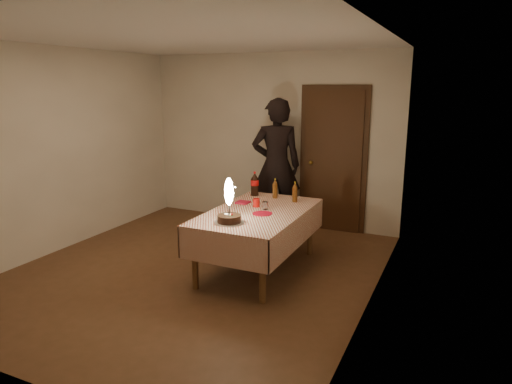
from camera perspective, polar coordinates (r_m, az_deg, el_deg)
ground at (r=5.45m, az=-7.68°, el=-9.79°), size 4.00×4.50×0.01m
room_shell at (r=5.08m, az=-7.48°, el=7.88°), size 4.04×4.54×2.62m
dining_table at (r=5.23m, az=0.23°, el=-3.41°), size 1.02×1.72×0.72m
birthday_cake at (r=4.75m, az=-3.37°, el=-2.33°), size 0.31×0.31×0.48m
red_plate at (r=5.09m, az=0.81°, el=-2.70°), size 0.22×0.22×0.01m
red_cup at (r=5.37m, az=0.04°, el=-1.35°), size 0.08×0.08×0.10m
clear_cup at (r=5.26m, az=1.16°, el=-1.73°), size 0.07×0.07×0.09m
napkin_stack at (r=5.55m, az=-1.67°, el=-1.30°), size 0.15×0.15×0.02m
cola_bottle at (r=5.90m, az=-0.16°, el=1.01°), size 0.10×0.10×0.32m
amber_bottle_left at (r=5.78m, az=2.40°, el=0.39°), size 0.06×0.06×0.26m
amber_bottle_right at (r=5.60m, az=4.88°, el=-0.06°), size 0.06×0.06×0.26m
photographer at (r=6.64m, az=2.55°, el=3.30°), size 0.84×0.73×1.95m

